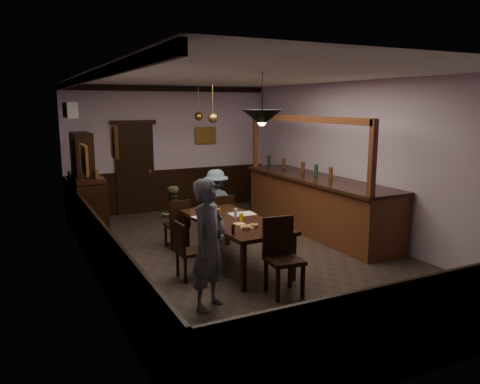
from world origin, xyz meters
TOP-DOWN VIEW (x-y plane):
  - room at (0.00, 0.00)m, footprint 5.01×8.01m
  - dining_table at (-0.38, -0.37)m, footprint 1.12×2.25m
  - chair_far_left at (-0.90, 0.88)m, footprint 0.40×0.40m
  - chair_far_right at (-0.01, 0.93)m, footprint 0.40×0.40m
  - chair_near at (-0.30, -1.68)m, footprint 0.49×0.49m
  - chair_side at (-1.29, -0.62)m, footprint 0.40×0.40m
  - person_standing at (-1.36, -1.67)m, footprint 0.73×0.67m
  - person_seated_left at (-0.92, 1.16)m, footprint 0.64×0.57m
  - person_seated_right at (-0.02, 1.21)m, footprint 0.87×0.51m
  - newspaper_left at (-0.71, 0.00)m, footprint 0.47×0.38m
  - newspaper_right at (-0.10, -0.08)m, footprint 0.43×0.32m
  - napkin at (-0.42, -0.63)m, footprint 0.16×0.16m
  - saucer at (-0.03, -0.93)m, footprint 0.15×0.15m
  - coffee_cup at (-0.06, -0.88)m, footprint 0.08×0.08m
  - pastry_plate at (-0.41, -0.88)m, footprint 0.22×0.22m
  - pastry_ring_a at (-0.47, -0.96)m, footprint 0.13×0.13m
  - pastry_ring_b at (-0.32, -0.92)m, footprint 0.13×0.13m
  - soda_can at (-0.32, -0.48)m, footprint 0.07×0.07m
  - beer_glass at (-0.64, -0.33)m, footprint 0.06×0.06m
  - water_glass at (-0.32, -0.27)m, footprint 0.06×0.06m
  - pepper_mill at (-0.76, -1.11)m, footprint 0.04×0.04m
  - sideboard at (-2.21, 2.62)m, footprint 0.55×1.53m
  - bar_counter at (1.99, 0.73)m, footprint 0.97×4.18m
  - door_back at (-0.90, 3.95)m, footprint 0.90×0.06m
  - ac_unit at (-2.38, 2.90)m, footprint 0.20×0.85m
  - picture_left_small at (-2.46, -1.60)m, footprint 0.04×0.28m
  - picture_left_large at (-2.46, 0.80)m, footprint 0.04×0.62m
  - picture_back at (0.90, 3.96)m, footprint 0.55×0.04m
  - pendant_iron at (-0.34, -1.16)m, footprint 0.56×0.56m
  - pendant_brass_mid at (0.10, 1.60)m, footprint 0.20×0.20m
  - pendant_brass_far at (0.30, 2.87)m, footprint 0.20×0.20m

SIDE VIEW (x-z plane):
  - chair_side at x=-1.29m, z-range 0.04..0.92m
  - chair_far_right at x=-0.01m, z-range 0.04..0.94m
  - chair_far_left at x=-0.90m, z-range 0.04..0.94m
  - person_seated_left at x=-0.92m, z-range 0.00..1.10m
  - chair_near at x=-0.30m, z-range 0.05..1.10m
  - bar_counter at x=1.99m, z-range -0.58..1.77m
  - person_seated_right at x=-0.02m, z-range 0.00..1.34m
  - dining_table at x=-0.38m, z-range 0.31..1.06m
  - napkin at x=-0.42m, z-range 0.75..0.75m
  - newspaper_left at x=-0.71m, z-range 0.75..0.76m
  - newspaper_right at x=-0.10m, z-range 0.75..0.76m
  - saucer at x=-0.03m, z-range 0.75..0.76m
  - pastry_plate at x=-0.41m, z-range 0.75..0.76m
  - pastry_ring_a at x=-0.47m, z-range 0.77..0.81m
  - pastry_ring_b at x=-0.32m, z-range 0.77..0.81m
  - coffee_cup at x=-0.06m, z-range 0.76..0.84m
  - soda_can at x=-0.32m, z-range 0.75..0.87m
  - sideboard at x=-2.21m, z-range -0.20..1.82m
  - pepper_mill at x=-0.76m, z-range 0.75..0.89m
  - water_glass at x=-0.32m, z-range 0.75..0.90m
  - person_standing at x=-1.36m, z-range 0.00..1.66m
  - beer_glass at x=-0.64m, z-range 0.75..0.95m
  - door_back at x=-0.90m, z-range 0.00..2.10m
  - room at x=0.00m, z-range -0.01..3.01m
  - picture_left_large at x=-2.46m, z-range 1.46..1.94m
  - picture_back at x=0.90m, z-range 1.59..2.01m
  - picture_left_small at x=-2.46m, z-range 1.97..2.33m
  - pendant_brass_mid at x=0.10m, z-range 1.89..2.70m
  - pendant_brass_far at x=0.30m, z-range 1.89..2.70m
  - pendant_iron at x=-0.34m, z-range 2.01..2.74m
  - ac_unit at x=-2.38m, z-range 2.30..2.60m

